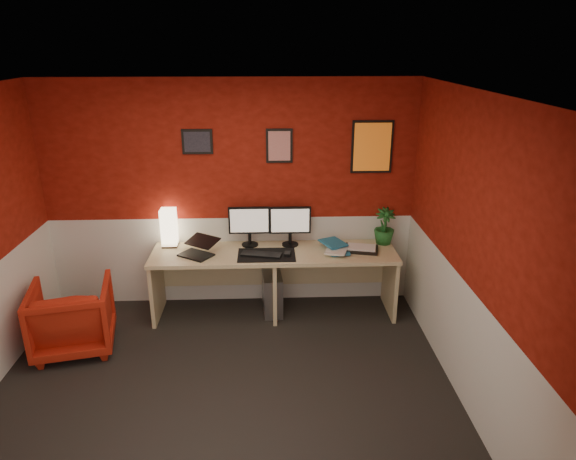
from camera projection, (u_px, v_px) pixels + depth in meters
The scene contains 25 objects.
ground at pixel (224, 395), 4.38m from camera, with size 4.00×3.50×0.01m, color black.
ceiling at pixel (208, 94), 3.51m from camera, with size 4.00×3.50×0.01m, color white.
wall_back at pixel (231, 196), 5.58m from camera, with size 4.00×0.01×2.50m, color maroon.
wall_front at pixel (182, 419), 2.30m from camera, with size 4.00×0.01×2.50m, color maroon.
wall_right at pixel (473, 257), 4.02m from camera, with size 0.01×3.50×2.50m, color maroon.
wainscot_back at pixel (233, 260), 5.84m from camera, with size 4.00×0.01×1.00m, color silver.
wainscot_right at pixel (461, 339), 4.28m from camera, with size 0.01×3.50×1.00m, color silver.
desk at pixel (274, 283), 5.59m from camera, with size 2.60×0.65×0.73m, color tan.
shoji_lamp at pixel (169, 229), 5.55m from camera, with size 0.16×0.16×0.40m, color #FFE5B2.
laptop at pixel (195, 246), 5.32m from camera, with size 0.33×0.23×0.22m, color black.
monitor_left at pixel (249, 220), 5.53m from camera, with size 0.45×0.06×0.58m, color black.
monitor_right at pixel (290, 220), 5.54m from camera, with size 0.45×0.06×0.58m, color black.
desk_mat at pixel (267, 255), 5.37m from camera, with size 0.60×0.38×0.01m, color black.
keyboard at pixel (261, 254), 5.36m from camera, with size 0.42×0.14×0.02m, color black.
mouse at pixel (287, 254), 5.35m from camera, with size 0.06×0.10×0.03m, color black.
book_bottom at pixel (329, 251), 5.45m from camera, with size 0.21×0.29×0.03m, color #1F6A91.
book_middle at pixel (327, 249), 5.43m from camera, with size 0.21×0.29×0.02m, color silver.
book_top at pixel (324, 245), 5.47m from camera, with size 0.22×0.29×0.03m, color #1F6A91.
zen_tray at pixel (361, 249), 5.49m from camera, with size 0.35×0.25×0.03m, color black.
potted_plant at pixel (384, 226), 5.62m from camera, with size 0.22×0.22×0.40m, color #19591E.
pc_tower at pixel (272, 292), 5.68m from camera, with size 0.20×0.45×0.45m, color #99999E.
armchair at pixel (72, 317), 4.95m from camera, with size 0.72×0.74×0.67m, color red.
art_left at pixel (197, 142), 5.35m from camera, with size 0.32×0.02×0.26m, color black.
art_center at pixel (279, 146), 5.40m from camera, with size 0.28×0.02×0.36m, color red.
art_right at pixel (372, 147), 5.44m from camera, with size 0.44×0.02×0.56m, color orange.
Camera 1 is at (0.40, -3.63, 2.85)m, focal length 32.05 mm.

